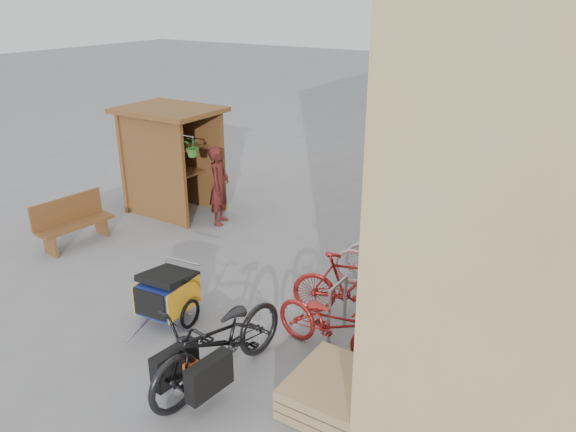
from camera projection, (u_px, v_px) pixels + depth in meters
The scene contains 17 objects.
ground at pixel (216, 293), 9.48m from camera, with size 80.00×80.00×0.00m, color gray.
kiosk at pixel (168, 146), 12.47m from camera, with size 2.49×1.65×2.40m.
bike_rack at pixel (400, 245), 10.03m from camera, with size 0.05×5.35×0.86m.
pallet_stack at pixel (334, 392), 6.82m from camera, with size 1.00×1.20×0.40m.
bench at pixel (72, 221), 11.17m from camera, with size 0.62×1.57×0.97m.
shopping_carts at pixel (496, 184), 12.84m from camera, with size 0.62×2.10×1.12m.
child_trailer at pixel (167, 292), 8.53m from camera, with size 0.90×1.49×0.86m.
cargo_bike at pixel (219, 342), 7.12m from camera, with size 1.04×2.36×1.20m.
person_kiosk at pixel (219, 186), 12.05m from camera, with size 0.63×0.41×1.72m, color maroon.
bike_0 at pixel (333, 324), 7.70m from camera, with size 0.65×1.88×0.99m, color maroon.
bike_1 at pixel (349, 287), 8.58m from camera, with size 0.51×1.79×1.08m, color maroon.
bike_2 at pixel (389, 262), 9.44m from camera, with size 0.67×1.91×1.00m, color pink.
bike_3 at pixel (393, 253), 9.74m from camera, with size 0.48×1.70×1.02m, color white.
bike_4 at pixel (408, 241), 10.34m from camera, with size 0.60×1.73×0.91m, color white.
bike_5 at pixel (409, 232), 10.78m from camera, with size 0.42×1.47×0.88m, color pink.
bike_6 at pixel (422, 220), 11.29m from camera, with size 0.62×1.78×0.94m, color pink.
bike_7 at pixel (446, 212), 11.65m from camera, with size 0.45×1.59×0.96m, color black.
Camera 1 is at (5.48, -6.38, 4.73)m, focal length 35.00 mm.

